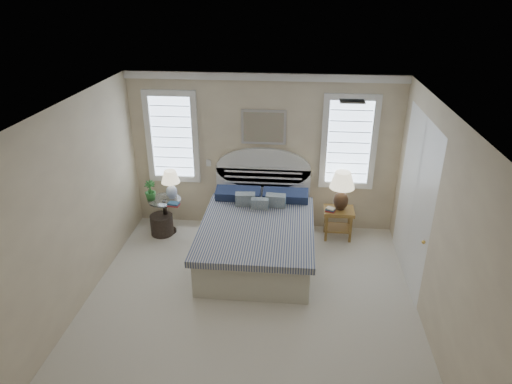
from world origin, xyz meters
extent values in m
cube|color=silver|center=(0.00, 0.00, 0.00)|extent=(4.50, 5.00, 0.01)
cube|color=white|center=(0.00, 0.00, 2.70)|extent=(4.50, 5.00, 0.01)
cube|color=#BAA88B|center=(0.00, 2.50, 1.35)|extent=(4.50, 0.02, 2.70)
cube|color=#BAA88B|center=(-2.25, 0.00, 1.35)|extent=(0.02, 5.00, 2.70)
cube|color=#BAA88B|center=(2.25, 0.00, 1.35)|extent=(0.02, 5.00, 2.70)
cube|color=silver|center=(0.00, 2.46, 2.64)|extent=(4.50, 0.08, 0.12)
cube|color=#B2B2B2|center=(1.20, 0.80, 2.68)|extent=(0.30, 0.20, 0.02)
cube|color=silver|center=(-0.95, 2.48, 1.15)|extent=(0.08, 0.01, 0.12)
cube|color=#C6DEFB|center=(-1.55, 2.48, 1.60)|extent=(0.90, 0.06, 1.60)
cube|color=#C6DEFB|center=(1.40, 2.48, 1.60)|extent=(0.90, 0.06, 1.60)
cube|color=silver|center=(0.00, 2.46, 1.82)|extent=(0.74, 0.04, 0.58)
cube|color=white|center=(2.23, 1.20, 1.20)|extent=(0.02, 1.80, 2.40)
cube|color=#B4AF9E|center=(0.00, 1.33, 0.28)|extent=(1.60, 2.10, 0.55)
cube|color=navy|center=(0.00, 1.28, 0.59)|extent=(1.72, 2.15, 0.10)
cube|color=silver|center=(0.00, 2.44, 0.55)|extent=(1.62, 0.08, 1.10)
cube|color=#1D2A49|center=(-0.40, 2.16, 0.73)|extent=(0.75, 0.31, 0.23)
cube|color=#1D2A49|center=(0.40, 2.16, 0.73)|extent=(0.75, 0.31, 0.23)
cube|color=#325372|center=(-0.25, 1.93, 0.71)|extent=(0.33, 0.20, 0.34)
cube|color=#325372|center=(0.25, 1.93, 0.71)|extent=(0.33, 0.20, 0.34)
cube|color=#325372|center=(0.00, 1.83, 0.69)|extent=(0.28, 0.14, 0.29)
cylinder|color=black|center=(-1.65, 2.05, 0.01)|extent=(0.32, 0.32, 0.03)
cylinder|color=black|center=(-1.65, 2.05, 0.30)|extent=(0.08, 0.08, 0.60)
cylinder|color=silver|center=(-1.65, 2.05, 0.62)|extent=(0.56, 0.56, 0.02)
cube|color=brown|center=(1.30, 2.15, 0.50)|extent=(0.50, 0.40, 0.06)
cube|color=brown|center=(1.30, 2.15, 0.18)|extent=(0.44, 0.34, 0.03)
cube|color=brown|center=(1.10, 2.00, 0.23)|extent=(0.04, 0.04, 0.47)
cube|color=brown|center=(1.10, 2.30, 0.23)|extent=(0.04, 0.04, 0.47)
cube|color=brown|center=(1.50, 2.00, 0.23)|extent=(0.04, 0.04, 0.47)
cube|color=brown|center=(1.50, 2.30, 0.23)|extent=(0.04, 0.04, 0.47)
cylinder|color=black|center=(-1.71, 1.98, 0.18)|extent=(0.44, 0.44, 0.35)
cylinder|color=white|center=(-1.53, 2.12, 0.64)|extent=(0.11, 0.11, 0.03)
ellipsoid|color=white|center=(-1.53, 2.12, 0.74)|extent=(0.19, 0.19, 0.24)
cylinder|color=gold|center=(-1.53, 2.12, 0.89)|extent=(0.03, 0.03, 0.09)
cylinder|color=black|center=(1.32, 2.18, 0.55)|extent=(0.14, 0.14, 0.03)
ellipsoid|color=black|center=(1.32, 2.18, 0.68)|extent=(0.26, 0.26, 0.31)
cylinder|color=gold|center=(1.32, 2.18, 0.87)|extent=(0.03, 0.03, 0.11)
imported|color=#377B31|center=(-1.87, 2.02, 0.80)|extent=(0.22, 0.22, 0.34)
cube|color=#A92A2E|center=(-1.43, 1.83, 0.64)|extent=(0.20, 0.15, 0.03)
cube|color=navy|center=(-1.43, 1.83, 0.67)|extent=(0.18, 0.14, 0.03)
cube|color=#A92A2E|center=(1.15, 2.07, 0.54)|extent=(0.18, 0.16, 0.02)
cube|color=navy|center=(1.15, 2.07, 0.56)|extent=(0.17, 0.15, 0.02)
cube|color=beige|center=(1.15, 2.07, 0.58)|extent=(0.16, 0.14, 0.02)
camera|label=1|loc=(0.56, -4.73, 4.00)|focal=32.00mm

